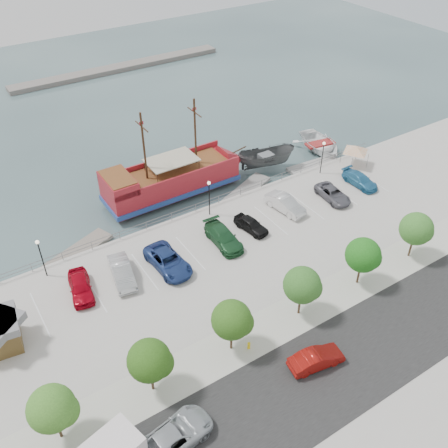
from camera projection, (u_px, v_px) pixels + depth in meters
ground at (243, 254)px, 51.08m from camera, size 160.00×160.00×0.00m
land_slab at (403, 407)px, 36.83m from camera, size 100.00×58.00×1.20m
street at (356, 355)px, 39.79m from camera, size 100.00×8.00×0.04m
sidewalk at (307, 308)px, 43.79m from camera, size 100.00×4.00×0.05m
seawall_railing at (203, 205)px, 55.35m from camera, size 50.00×0.06×1.00m
far_shore at (119, 68)px, 91.79m from camera, size 40.00×3.00×0.80m
pirate_ship at (181, 177)px, 59.09m from camera, size 18.72×5.31×11.78m
patrol_boat at (266, 160)px, 63.30m from camera, size 7.84×5.08×2.84m
speedboat at (320, 145)px, 67.57m from camera, size 6.75×8.59×1.62m
dock_west at (79, 251)px, 51.06m from camera, size 7.82×4.77×0.43m
dock_mid at (247, 190)px, 60.01m from camera, size 7.85×4.92×0.43m
dock_east at (314, 166)px, 64.53m from camera, size 7.41×2.58×0.42m
canopy_tent at (356, 146)px, 61.45m from camera, size 4.41×4.41×3.15m
street_van at (174, 436)px, 33.55m from camera, size 6.10×3.53×1.60m
street_sedan at (316, 359)px, 38.64m from camera, size 4.69×2.26×1.48m
fire_hydrant at (249, 345)px, 40.11m from camera, size 0.25×0.25×0.73m
lamp_post_left at (40, 252)px, 45.32m from camera, size 0.36×0.36×4.28m
lamp_post_mid at (209, 192)px, 53.01m from camera, size 0.36×0.36×4.28m
lamp_post_right at (323, 152)px, 59.84m from camera, size 0.36×0.36×4.28m
tree_a at (54, 409)px, 32.40m from camera, size 3.30×3.20×5.00m
tree_b at (152, 361)px, 35.39m from camera, size 3.30×3.20×5.00m
tree_c at (234, 320)px, 38.38m from camera, size 3.30×3.20×5.00m
tree_d at (304, 286)px, 41.37m from camera, size 3.30×3.20×5.00m
tree_e at (365, 256)px, 44.36m from camera, size 3.30×3.20×5.00m
tree_f at (418, 229)px, 47.35m from camera, size 3.30×3.20×5.00m
parked_car_a at (80, 287)px, 44.79m from camera, size 2.77×5.04×1.63m
parked_car_b at (122, 272)px, 46.25m from camera, size 2.64×5.31×1.67m
parked_car_c at (168, 261)px, 47.52m from camera, size 3.05×6.01×1.63m
parked_car_d at (223, 237)px, 50.40m from camera, size 2.47×5.57×1.59m
parked_car_e at (251, 225)px, 52.20m from camera, size 2.38×4.34×1.40m
parked_car_f at (285, 204)px, 54.95m from camera, size 2.44×5.20×1.65m
parked_car_g at (333, 194)px, 56.77m from camera, size 2.62×4.98×1.34m
parked_car_h at (360, 180)px, 59.09m from camera, size 2.09×4.85×1.39m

